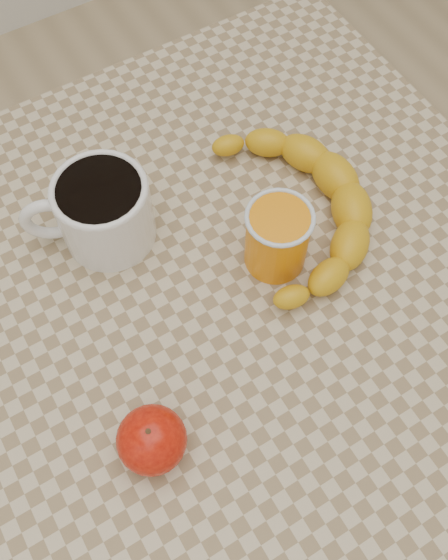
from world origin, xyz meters
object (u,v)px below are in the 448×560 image
table (224,318)px  orange_juice_glass (277,237)px  coffee_mug (102,210)px  apple (152,440)px  banana (296,209)px

table → orange_juice_glass: (0.07, 0.00, 0.13)m
coffee_mug → apple: coffee_mug is taller
table → banana: bearing=16.5°
table → banana: size_ratio=2.15×
apple → orange_juice_glass: bearing=28.8°
apple → banana: apple is taller
orange_juice_glass → apple: 0.27m
orange_juice_glass → banana: size_ratio=0.25×
table → coffee_mug: bearing=121.1°
banana → apple: bearing=-127.4°
table → coffee_mug: (-0.08, 0.14, 0.14)m
apple → banana: (0.28, 0.16, -0.01)m
table → coffee_mug: 0.21m
coffee_mug → table: bearing=-58.9°
coffee_mug → apple: bearing=-105.8°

